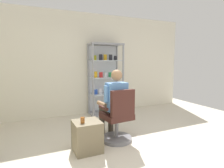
{
  "coord_description": "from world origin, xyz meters",
  "views": [
    {
      "loc": [
        -1.51,
        -1.89,
        1.44
      ],
      "look_at": [
        -0.05,
        1.31,
        1.0
      ],
      "focal_mm": 29.7,
      "sensor_mm": 36.0,
      "label": 1
    }
  ],
  "objects_px": {
    "seated_shopkeeper": "(114,101)",
    "tea_glass": "(83,120)",
    "office_chair": "(118,120)",
    "storage_crate": "(87,136)",
    "display_cabinet_main": "(105,78)"
  },
  "relations": [
    {
      "from": "seated_shopkeeper",
      "to": "tea_glass",
      "type": "bearing_deg",
      "value": -154.31
    },
    {
      "from": "office_chair",
      "to": "seated_shopkeeper",
      "type": "distance_m",
      "value": 0.36
    },
    {
      "from": "seated_shopkeeper",
      "to": "storage_crate",
      "type": "bearing_deg",
      "value": -155.17
    },
    {
      "from": "display_cabinet_main",
      "to": "seated_shopkeeper",
      "type": "xyz_separation_m",
      "value": [
        -0.5,
        -1.64,
        -0.25
      ]
    },
    {
      "from": "display_cabinet_main",
      "to": "seated_shopkeeper",
      "type": "bearing_deg",
      "value": -107.08
    },
    {
      "from": "display_cabinet_main",
      "to": "seated_shopkeeper",
      "type": "relative_size",
      "value": 1.47
    },
    {
      "from": "display_cabinet_main",
      "to": "storage_crate",
      "type": "distance_m",
      "value": 2.32
    },
    {
      "from": "display_cabinet_main",
      "to": "office_chair",
      "type": "distance_m",
      "value": 1.96
    },
    {
      "from": "office_chair",
      "to": "storage_crate",
      "type": "height_order",
      "value": "office_chair"
    },
    {
      "from": "storage_crate",
      "to": "tea_glass",
      "type": "bearing_deg",
      "value": -148.35
    },
    {
      "from": "office_chair",
      "to": "display_cabinet_main",
      "type": "bearing_deg",
      "value": 74.76
    },
    {
      "from": "office_chair",
      "to": "storage_crate",
      "type": "xyz_separation_m",
      "value": [
        -0.61,
        -0.11,
        -0.15
      ]
    },
    {
      "from": "seated_shopkeeper",
      "to": "storage_crate",
      "type": "distance_m",
      "value": 0.8
    },
    {
      "from": "storage_crate",
      "to": "seated_shopkeeper",
      "type": "bearing_deg",
      "value": 24.83
    },
    {
      "from": "display_cabinet_main",
      "to": "storage_crate",
      "type": "height_order",
      "value": "display_cabinet_main"
    }
  ]
}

